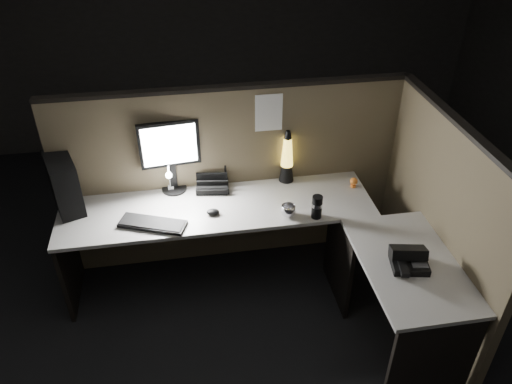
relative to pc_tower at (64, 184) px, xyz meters
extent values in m
plane|color=black|center=(1.22, -0.78, -0.93)|extent=(6.00, 6.00, 0.00)
plane|color=#282623|center=(1.22, 2.22, 0.42)|extent=(6.00, 0.00, 6.00)
cube|color=brown|center=(1.22, 0.15, -0.18)|extent=(2.66, 0.06, 1.50)
cube|color=brown|center=(2.55, -0.68, -0.18)|extent=(0.06, 1.66, 1.50)
cube|color=#AAA6A0|center=(1.07, -0.18, -0.22)|extent=(2.30, 0.60, 0.03)
cube|color=#AAA6A0|center=(2.22, -0.98, -0.22)|extent=(0.60, 1.00, 0.03)
cube|color=black|center=(-0.06, -0.18, -0.58)|extent=(0.03, 0.55, 0.70)
cube|color=black|center=(2.22, -1.46, -0.58)|extent=(0.55, 0.03, 0.70)
cube|color=black|center=(1.94, -0.48, -0.58)|extent=(0.03, 0.55, 0.70)
cube|color=black|center=(0.00, 0.00, 0.00)|extent=(0.29, 0.42, 0.40)
cylinder|color=black|center=(0.77, 0.09, -0.19)|extent=(0.19, 0.19, 0.02)
cube|color=black|center=(0.77, 0.11, -0.08)|extent=(0.06, 0.05, 0.21)
cube|color=black|center=(0.77, 0.11, 0.19)|extent=(0.45, 0.08, 0.36)
cube|color=white|center=(0.77, 0.09, 0.19)|extent=(0.39, 0.04, 0.31)
cube|color=black|center=(0.60, -0.33, -0.19)|extent=(0.49, 0.31, 0.02)
ellipsoid|color=black|center=(1.03, -0.27, -0.18)|extent=(0.10, 0.07, 0.04)
cube|color=silver|center=(0.74, 0.10, -0.18)|extent=(0.04, 0.05, 0.03)
cylinder|color=silver|center=(0.74, 0.10, -0.07)|extent=(0.01, 0.01, 0.19)
cylinder|color=silver|center=(0.74, 0.03, 0.02)|extent=(0.01, 0.13, 0.01)
sphere|color=white|center=(0.74, -0.04, 0.02)|extent=(0.05, 0.05, 0.05)
cube|color=black|center=(1.06, 0.07, -0.18)|extent=(0.27, 0.24, 0.05)
cube|color=black|center=(1.06, 0.04, -0.14)|extent=(0.24, 0.05, 0.09)
cube|color=black|center=(1.06, 0.14, -0.10)|extent=(0.24, 0.05, 0.16)
cone|color=black|center=(1.65, 0.08, -0.13)|extent=(0.12, 0.12, 0.14)
cone|color=yellow|center=(1.65, 0.08, 0.06)|extent=(0.10, 0.10, 0.23)
sphere|color=#965015|center=(1.65, 0.08, -0.02)|extent=(0.05, 0.05, 0.05)
sphere|color=#965015|center=(1.65, 0.08, 0.07)|extent=(0.03, 0.03, 0.03)
cone|color=black|center=(1.65, 0.08, 0.20)|extent=(0.06, 0.06, 0.06)
cylinder|color=black|center=(1.75, -0.42, -0.11)|extent=(0.08, 0.08, 0.18)
imported|color=silver|center=(1.56, -0.37, -0.16)|extent=(0.14, 0.14, 0.09)
sphere|color=orange|center=(2.14, -0.10, -0.15)|extent=(0.06, 0.06, 0.06)
cube|color=white|center=(1.50, 0.11, 0.38)|extent=(0.20, 0.00, 0.29)
cube|color=black|center=(2.20, -1.01, -0.18)|extent=(0.25, 0.23, 0.05)
cube|color=black|center=(2.20, -0.97, -0.12)|extent=(0.24, 0.17, 0.10)
cube|color=black|center=(2.13, -1.06, -0.15)|extent=(0.08, 0.17, 0.03)
cube|color=#3F3F42|center=(2.24, -1.04, -0.15)|extent=(0.11, 0.11, 0.00)
camera|label=1|loc=(0.87, -3.14, 1.97)|focal=35.00mm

